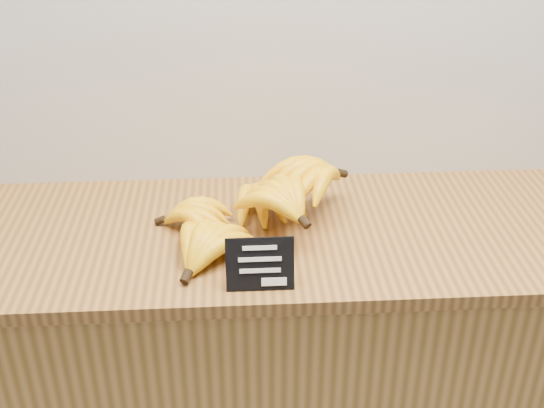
{
  "coord_description": "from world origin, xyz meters",
  "views": [
    {
      "loc": [
        -0.2,
        1.47,
        1.72
      ],
      "look_at": [
        -0.13,
        2.7,
        1.02
      ],
      "focal_mm": 45.0,
      "sensor_mm": 36.0,
      "label": 1
    }
  ],
  "objects": [
    {
      "name": "counter_top",
      "position": [
        -0.13,
        2.75,
        0.92
      ],
      "size": [
        1.47,
        0.54,
        0.03
      ],
      "primitive_type": "cube",
      "color": "brown",
      "rests_on": "counter"
    },
    {
      "name": "banana_pile",
      "position": [
        -0.16,
        2.75,
        0.99
      ],
      "size": [
        0.47,
        0.37,
        0.12
      ],
      "color": "#F3B709",
      "rests_on": "counter_top"
    },
    {
      "name": "chalkboard_sign",
      "position": [
        -0.16,
        2.54,
        0.98
      ],
      "size": [
        0.13,
        0.04,
        0.1
      ],
      "primitive_type": "cube",
      "rotation": [
        -0.29,
        0.0,
        0.0
      ],
      "color": "black",
      "rests_on": "counter_top"
    },
    {
      "name": "counter",
      "position": [
        -0.13,
        2.75,
        0.45
      ],
      "size": [
        1.45,
        0.5,
        0.9
      ],
      "primitive_type": "cube",
      "color": "#AC7B37",
      "rests_on": "ground"
    }
  ]
}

